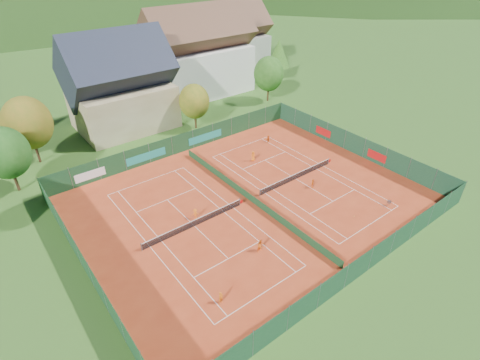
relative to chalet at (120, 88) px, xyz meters
The scene contains 30 objects.
ground 30.87m from the chalet, 84.29° to the right, with size 600.00×600.00×0.00m, color #2A551A.
clay_pad 30.87m from the chalet, 84.29° to the right, with size 40.00×32.00×0.01m, color #AD3619.
court_markings_left 31.12m from the chalet, 99.46° to the right, with size 11.03×23.83×0.00m.
court_markings_right 32.63m from the chalet, 69.86° to the right, with size 11.03×23.83×0.00m.
tennis_net_left 31.00m from the chalet, 99.17° to the right, with size 13.30×0.10×1.02m.
tennis_net_right 32.59m from the chalet, 69.60° to the right, with size 13.30×0.10×1.02m.
court_divider 30.77m from the chalet, 84.29° to the right, with size 0.03×28.80×1.00m.
fence_north 15.14m from the chalet, 79.70° to the right, with size 40.00×0.10×3.00m.
fence_south 46.38m from the chalet, 86.27° to the right, with size 40.00×0.04×3.00m.
fence_west 34.86m from the chalet, 119.54° to the right, with size 0.04×32.00×3.00m.
fence_east 38.11m from the chalet, 52.48° to the right, with size 0.09×32.00×3.00m.
chalet is the anchor object (origin of this frame).
hotel_block_a 19.94m from the chalet, 17.53° to the left, with size 21.60×11.00×17.25m.
hotel_block_b 35.85m from the chalet, 22.99° to the left, with size 17.28×10.00×15.50m.
tree_west_front 21.51m from the chalet, 152.24° to the right, with size 5.72×5.72×8.69m.
tree_west_mid 15.53m from the chalet, 165.07° to the right, with size 6.44×6.44×9.78m.
tree_center 12.19m from the chalet, 41.63° to the right, with size 5.01×5.01×7.60m.
tree_east_front 27.69m from the chalet, 12.53° to the right, with size 5.72×5.72×8.69m.
tree_east_mid 37.06m from the chalet, ahead, with size 5.04×5.04×9.00m.
tree_east_back 30.68m from the chalet, 19.03° to the left, with size 7.15×7.15×10.86m.
mountain_backdrop 211.04m from the chalet, 81.19° to the left, with size 820.00×530.00×242.00m.
ball_hopper 44.37m from the chalet, 69.24° to the right, with size 0.34×0.34×0.80m.
loose_ball_0 36.64m from the chalet, 98.64° to the right, with size 0.07×0.07×0.07m, color #CCD833.
loose_ball_1 41.80m from the chalet, 75.07° to the right, with size 0.07×0.07×0.07m, color #CCD833.
player_left_near 41.73m from the chalet, 102.20° to the right, with size 0.48×0.31×1.31m, color orange.
player_left_mid 38.03m from the chalet, 92.62° to the right, with size 0.71×0.56×1.47m, color orange.
player_left_far 29.79m from the chalet, 98.23° to the right, with size 0.88×0.50×1.36m, color orange.
player_right_near 35.11m from the chalet, 71.15° to the right, with size 0.74×0.31×1.26m, color orange.
player_right_far_a 25.28m from the chalet, 67.15° to the right, with size 0.74×0.48×1.52m, color orange.
player_right_far_b 25.47m from the chalet, 52.29° to the right, with size 1.12×0.36×1.21m, color #DD5713.
Camera 1 is at (-23.84, -28.74, 27.27)m, focal length 28.00 mm.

